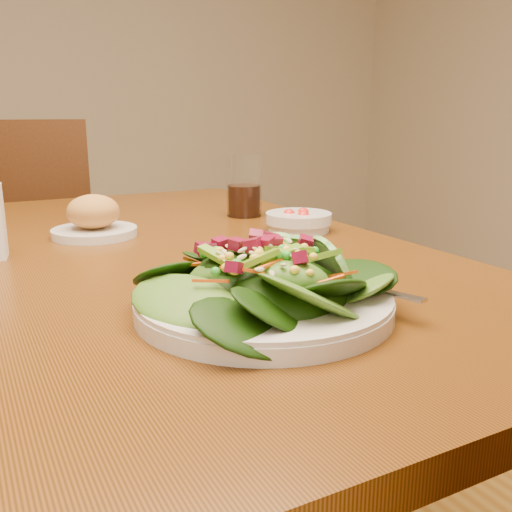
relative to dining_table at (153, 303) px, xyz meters
name	(u,v)px	position (x,y,z in m)	size (l,w,h in m)	color
dining_table	(153,303)	(0.00, 0.00, 0.00)	(0.90, 1.40, 0.75)	#66330F
chair_far	(32,254)	(-0.09, 1.09, -0.14)	(0.53, 0.53, 0.96)	#3E200A
salad_plate	(271,285)	(0.03, -0.38, 0.13)	(0.31, 0.31, 0.09)	silver
bread_plate	(94,219)	(-0.06, 0.16, 0.13)	(0.16, 0.16, 0.08)	silver
tomato_bowl	(298,221)	(0.32, 0.02, 0.12)	(0.13, 0.13, 0.04)	silver
drinking_glass	(244,190)	(0.30, 0.22, 0.16)	(0.08, 0.08, 0.14)	silver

